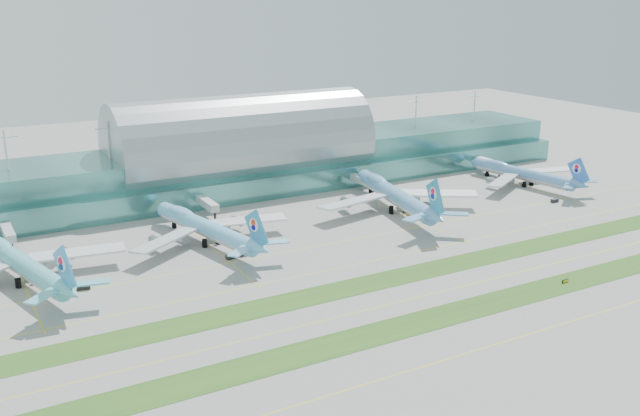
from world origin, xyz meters
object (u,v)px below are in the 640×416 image
taxiway_sign_east (565,281)px  airliner_b (205,226)px  airliner_d (522,173)px  airliner_c (394,194)px  terminal (242,157)px  airliner_a (20,262)px

taxiway_sign_east → airliner_b: bearing=129.6°
airliner_d → taxiway_sign_east: (-75.05, -95.59, -5.15)m
taxiway_sign_east → airliner_c: bearing=87.5°
terminal → airliner_b: (-43.22, -65.35, -8.04)m
terminal → airliner_d: 132.07m
airliner_b → airliner_d: bearing=-9.9°
airliner_d → taxiway_sign_east: 121.64m
airliner_d → airliner_a: bearing=175.2°
airliner_b → airliner_d: (160.14, 4.52, -0.46)m
airliner_b → taxiway_sign_east: airliner_b is taller
airliner_c → airliner_d: size_ratio=1.20×
airliner_b → taxiway_sign_east: 124.76m
airliner_c → airliner_a: bearing=-167.0°
terminal → airliner_a: size_ratio=4.60×
airliner_a → airliner_b: 63.55m
terminal → airliner_c: 76.93m
airliner_a → taxiway_sign_east: (148.34, -84.88, -5.79)m
terminal → airliner_d: bearing=-27.5°
airliner_b → airliner_c: size_ratio=0.90×
airliner_a → airliner_c: size_ratio=0.92×
airliner_a → airliner_d: (223.39, 10.71, -0.65)m
taxiway_sign_east → airliner_d: bearing=48.4°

